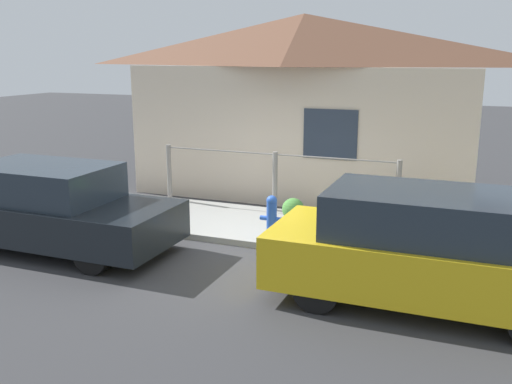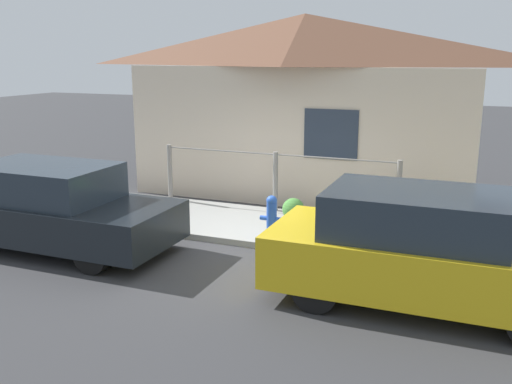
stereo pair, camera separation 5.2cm
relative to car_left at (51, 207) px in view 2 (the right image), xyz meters
name	(u,v)px [view 2 (the right image)]	position (x,y,z in m)	size (l,w,h in m)	color
ground_plane	(234,246)	(2.80, 1.19, -0.69)	(60.00, 60.00, 0.00)	#38383A
sidewalk	(258,225)	(2.80, 2.27, -0.64)	(24.00, 2.16, 0.11)	#9E9E99
house	(303,52)	(2.80, 4.85, 2.52)	(7.81, 2.23, 4.00)	beige
fence	(275,178)	(2.80, 3.20, 0.07)	(4.90, 0.10, 1.19)	gray
car_left	(51,207)	(0.00, 0.00, 0.00)	(4.18, 1.70, 1.41)	black
car_right	(423,250)	(5.97, 0.00, 0.04)	(4.04, 1.71, 1.50)	gold
fire_hydrant	(272,216)	(3.34, 1.52, -0.19)	(0.41, 0.18, 0.75)	blue
potted_plant_near_hydrant	(293,211)	(3.44, 2.39, -0.33)	(0.41, 0.41, 0.50)	brown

